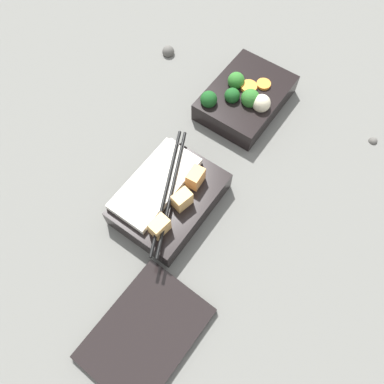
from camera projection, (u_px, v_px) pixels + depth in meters
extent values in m
plane|color=slate|center=(215.00, 155.00, 0.66)|extent=(3.00, 3.00, 0.00)
cube|color=black|center=(246.00, 98.00, 0.69)|extent=(0.17, 0.12, 0.04)
sphere|color=#19511E|center=(209.00, 99.00, 0.65)|extent=(0.03, 0.03, 0.03)
sphere|color=#2D7028|center=(251.00, 99.00, 0.65)|extent=(0.03, 0.03, 0.03)
sphere|color=#19511E|center=(232.00, 96.00, 0.66)|extent=(0.03, 0.03, 0.03)
sphere|color=#2D7028|center=(236.00, 81.00, 0.67)|extent=(0.03, 0.03, 0.03)
cylinder|color=orange|center=(263.00, 84.00, 0.68)|extent=(0.04, 0.04, 0.01)
cylinder|color=orange|center=(249.00, 87.00, 0.67)|extent=(0.04, 0.04, 0.01)
sphere|color=beige|center=(261.00, 103.00, 0.65)|extent=(0.03, 0.03, 0.03)
cube|color=black|center=(170.00, 199.00, 0.60)|extent=(0.17, 0.12, 0.04)
cube|color=silver|center=(156.00, 183.00, 0.58)|extent=(0.15, 0.07, 0.01)
cube|color=#F4A356|center=(195.00, 178.00, 0.58)|extent=(0.03, 0.02, 0.03)
cube|color=#EAB266|center=(182.00, 200.00, 0.56)|extent=(0.03, 0.03, 0.03)
cube|color=#EAB266|center=(159.00, 226.00, 0.54)|extent=(0.03, 0.02, 0.03)
sphere|color=#381942|center=(164.00, 224.00, 0.55)|extent=(0.02, 0.02, 0.02)
cylinder|color=black|center=(166.00, 189.00, 0.57)|extent=(0.20, 0.10, 0.01)
cylinder|color=black|center=(171.00, 190.00, 0.57)|extent=(0.20, 0.10, 0.01)
cube|color=black|center=(146.00, 333.00, 0.52)|extent=(0.17, 0.13, 0.01)
sphere|color=#595651|center=(374.00, 140.00, 0.67)|extent=(0.02, 0.02, 0.02)
sphere|color=#595651|center=(168.00, 52.00, 0.77)|extent=(0.02, 0.02, 0.02)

